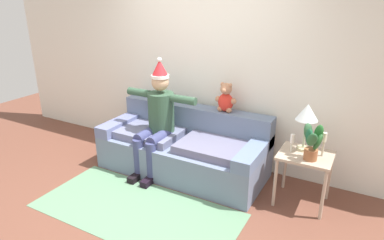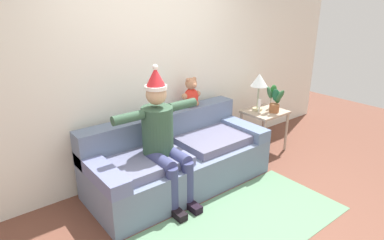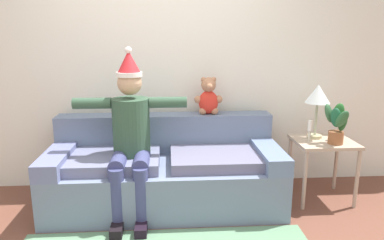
{
  "view_description": "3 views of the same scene",
  "coord_description": "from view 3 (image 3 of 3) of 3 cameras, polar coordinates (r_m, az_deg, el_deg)",
  "views": [
    {
      "loc": [
        2.05,
        -2.5,
        2.24
      ],
      "look_at": [
        0.19,
        0.87,
        0.8
      ],
      "focal_mm": 31.42,
      "sensor_mm": 36.0,
      "label": 1
    },
    {
      "loc": [
        -2.07,
        -1.89,
        2.15
      ],
      "look_at": [
        0.08,
        0.83,
        0.85
      ],
      "focal_mm": 30.99,
      "sensor_mm": 36.0,
      "label": 2
    },
    {
      "loc": [
        0.03,
        -2.29,
        1.62
      ],
      "look_at": [
        0.24,
        0.78,
        0.88
      ],
      "focal_mm": 33.69,
      "sensor_mm": 36.0,
      "label": 3
    }
  ],
  "objects": [
    {
      "name": "person_seated",
      "position": [
        3.26,
        -9.72,
        -1.94
      ],
      "size": [
        1.02,
        0.77,
        1.51
      ],
      "color": "#32513C",
      "rests_on": "ground_plane"
    },
    {
      "name": "candle_short",
      "position": [
        3.8,
        22.32,
        -0.28
      ],
      "size": [
        0.04,
        0.04,
        0.27
      ],
      "color": "beige",
      "rests_on": "side_table"
    },
    {
      "name": "potted_plant",
      "position": [
        3.63,
        21.98,
        -0.46
      ],
      "size": [
        0.25,
        0.28,
        0.38
      ],
      "color": "#945733",
      "rests_on": "side_table"
    },
    {
      "name": "table_lamp",
      "position": [
        3.72,
        19.28,
        3.52
      ],
      "size": [
        0.24,
        0.24,
        0.53
      ],
      "color": "#C0B78A",
      "rests_on": "side_table"
    },
    {
      "name": "candle_tall",
      "position": [
        3.63,
        18.18,
        -1.22
      ],
      "size": [
        0.04,
        0.04,
        0.21
      ],
      "color": "beige",
      "rests_on": "side_table"
    },
    {
      "name": "back_wall",
      "position": [
        3.85,
        -4.46,
        9.39
      ],
      "size": [
        7.0,
        0.1,
        2.7
      ],
      "primitive_type": "cube",
      "color": "white",
      "rests_on": "ground_plane"
    },
    {
      "name": "teddy_bear",
      "position": [
        3.67,
        2.62,
        3.58
      ],
      "size": [
        0.29,
        0.17,
        0.38
      ],
      "color": "red",
      "rests_on": "couch"
    },
    {
      "name": "couch",
      "position": [
        3.54,
        -4.23,
        -8.07
      ],
      "size": [
        2.17,
        0.93,
        0.82
      ],
      "color": "slate",
      "rests_on": "ground_plane"
    },
    {
      "name": "side_table",
      "position": [
        3.77,
        20.05,
        -4.45
      ],
      "size": [
        0.56,
        0.49,
        0.61
      ],
      "color": "tan",
      "rests_on": "ground_plane"
    }
  ]
}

